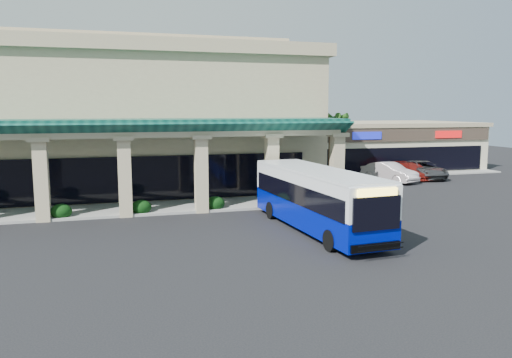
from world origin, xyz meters
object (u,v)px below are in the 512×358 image
object	(u,v)px
car_white	(389,172)
car_gray	(422,170)
transit_bus	(317,200)
car_red	(412,171)
pedestrian	(369,210)
car_silver	(337,175)

from	to	relation	value
car_white	car_gray	distance (m)	4.31
transit_bus	car_gray	world-z (taller)	transit_bus
car_red	car_gray	distance (m)	1.08
pedestrian	car_red	xyz separation A→B (m)	(13.18, 16.07, -0.27)
car_silver	car_white	world-z (taller)	car_white
car_gray	transit_bus	bearing A→B (deg)	-132.54
pedestrian	car_silver	size ratio (longest dim) A/B	0.46
car_red	car_white	bearing A→B (deg)	-162.32
transit_bus	car_gray	size ratio (longest dim) A/B	1.99
pedestrian	car_white	bearing A→B (deg)	-3.58
pedestrian	transit_bus	bearing A→B (deg)	111.31
pedestrian	car_white	size ratio (longest dim) A/B	0.38
pedestrian	car_gray	world-z (taller)	pedestrian
transit_bus	car_red	distance (m)	22.37
car_silver	car_gray	bearing A→B (deg)	-16.86
car_white	car_red	size ratio (longest dim) A/B	1.04
transit_bus	car_red	world-z (taller)	transit_bus
car_white	car_gray	bearing A→B (deg)	-3.37
transit_bus	pedestrian	bearing A→B (deg)	-13.21
car_silver	car_white	distance (m)	4.82
pedestrian	car_gray	xyz separation A→B (m)	(14.26, 16.15, -0.19)
transit_bus	car_red	size ratio (longest dim) A/B	2.32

